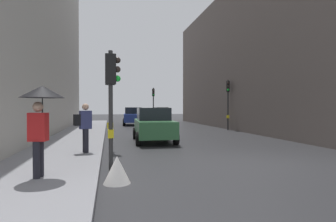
{
  "coord_description": "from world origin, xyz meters",
  "views": [
    {
      "loc": [
        -4.54,
        -7.96,
        1.81
      ],
      "look_at": [
        -1.23,
        7.34,
        1.57
      ],
      "focal_mm": 29.24,
      "sensor_mm": 36.0,
      "label": 1
    }
  ],
  "objects": [
    {
      "name": "traffic_light_near_right",
      "position": [
        -4.48,
        3.38,
        2.51
      ],
      "size": [
        0.43,
        0.39,
        3.64
      ],
      "color": "#2D2D2D",
      "rests_on": "ground"
    },
    {
      "name": "traffic_light_mid_street",
      "position": [
        4.49,
        11.78,
        2.69
      ],
      "size": [
        0.33,
        0.45,
        3.91
      ],
      "color": "#2D2D2D",
      "rests_on": "ground"
    },
    {
      "name": "traffic_light_far_median",
      "position": [
        0.33,
        22.32,
        2.72
      ],
      "size": [
        0.24,
        0.43,
        3.94
      ],
      "color": "#2D2D2D",
      "rests_on": "ground"
    },
    {
      "name": "car_yellow_taxi",
      "position": [
        2.42,
        29.01,
        0.88
      ],
      "size": [
        2.23,
        4.31,
        1.76
      ],
      "color": "yellow",
      "rests_on": "ground"
    },
    {
      "name": "car_blue_van",
      "position": [
        -2.16,
        19.6,
        0.88
      ],
      "size": [
        2.24,
        4.31,
        1.76
      ],
      "color": "navy",
      "rests_on": "ground"
    },
    {
      "name": "ground_plane",
      "position": [
        0.0,
        0.0,
        0.0
      ],
      "size": [
        120.0,
        120.0,
        0.0
      ],
      "primitive_type": "plane",
      "color": "#28282B"
    },
    {
      "name": "car_green_estate",
      "position": [
        -2.26,
        6.12,
        0.88
      ],
      "size": [
        2.15,
        4.27,
        1.76
      ],
      "color": "#2D6038",
      "rests_on": "ground"
    },
    {
      "name": "pedestrian_with_grey_backpack",
      "position": [
        -5.42,
        2.31,
        1.16
      ],
      "size": [
        0.66,
        0.45,
        1.77
      ],
      "color": "black",
      "rests_on": "sidewalk_kerb"
    },
    {
      "name": "sidewalk_kerb",
      "position": [
        -6.28,
        6.0,
        0.08
      ],
      "size": [
        2.97,
        40.0,
        0.16
      ],
      "primitive_type": "cube",
      "color": "gray",
      "rests_on": "ground"
    },
    {
      "name": "traffic_light_near_left",
      "position": [
        -4.47,
        -0.09,
        2.34
      ],
      "size": [
        0.43,
        0.25,
        3.39
      ],
      "color": "#2D2D2D",
      "rests_on": "ground"
    },
    {
      "name": "building_facade_right",
      "position": [
        10.79,
        12.72,
        5.72
      ],
      "size": [
        12.0,
        26.69,
        11.44
      ],
      "primitive_type": "cube",
      "color": "#5B514C",
      "rests_on": "ground"
    },
    {
      "name": "warning_sign_triangle",
      "position": [
        -4.36,
        -1.43,
        0.33
      ],
      "size": [
        0.64,
        0.64,
        0.65
      ],
      "primitive_type": "cone",
      "color": "silver",
      "rests_on": "ground"
    },
    {
      "name": "pedestrian_with_umbrella",
      "position": [
        -6.09,
        -1.12,
        1.84
      ],
      "size": [
        1.0,
        1.0,
        2.14
      ],
      "color": "black",
      "rests_on": "sidewalk_kerb"
    }
  ]
}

